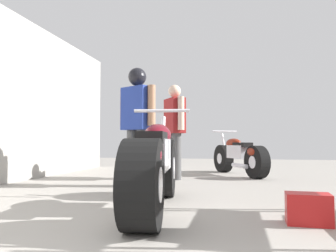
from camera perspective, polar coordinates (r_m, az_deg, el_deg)
ground_plane at (r=4.22m, az=0.16°, el=-11.40°), size 16.63×16.63×0.00m
motorcycle_maroon_cruiser at (r=3.08m, az=-2.39°, el=-6.90°), size 0.66×2.17×1.01m
motorcycle_black_naked at (r=6.44m, az=12.22°, el=-5.09°), size 1.04×1.72×0.87m
mechanic_in_blue at (r=5.65m, az=1.15°, el=0.08°), size 0.45×0.59×1.62m
mechanic_with_helmet at (r=4.77m, az=-5.36°, el=1.92°), size 0.64×0.42×1.71m
red_toolbox at (r=2.83m, az=23.08°, el=-13.04°), size 0.34×0.22×0.24m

